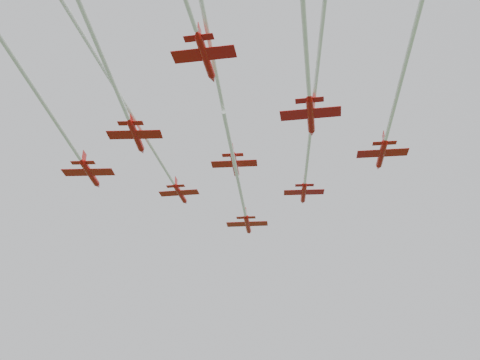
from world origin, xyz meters
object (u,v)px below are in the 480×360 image
(jet_row2_left, at_px, (152,147))
(jet_row3_mid, at_px, (228,131))
(jet_row3_right, at_px, (390,124))
(jet_row3_left, at_px, (55,121))
(jet_row4_left, at_px, (119,96))
(jet_row2_right, at_px, (308,155))
(jet_row4_right, at_px, (307,66))
(jet_lead, at_px, (243,204))

(jet_row2_left, xyz_separation_m, jet_row3_mid, (14.73, -2.49, -0.98))
(jet_row3_right, bearing_deg, jet_row3_left, -167.70)
(jet_row2_left, distance_m, jet_row4_left, 17.61)
(jet_row2_left, distance_m, jet_row2_right, 27.19)
(jet_row3_left, distance_m, jet_row4_right, 38.20)
(jet_row3_left, xyz_separation_m, jet_row3_right, (47.42, 21.10, 2.71))
(jet_row3_right, bearing_deg, jet_row2_left, 176.47)
(jet_row3_left, relative_size, jet_row4_right, 1.23)
(jet_row2_right, bearing_deg, jet_row3_right, -34.10)
(jet_lead, height_order, jet_row3_right, jet_row3_right)
(jet_lead, relative_size, jet_row3_left, 0.79)
(jet_row2_right, bearing_deg, jet_row4_right, -93.27)
(jet_row2_right, bearing_deg, jet_row3_left, -156.22)
(jet_row3_mid, bearing_deg, jet_row4_left, -140.47)
(jet_row3_mid, relative_size, jet_row4_right, 0.93)
(jet_row2_left, xyz_separation_m, jet_row4_left, (3.60, -17.17, -1.49))
(jet_row3_left, height_order, jet_row4_left, jet_row4_left)
(jet_row2_right, bearing_deg, jet_row2_left, -171.38)
(jet_row3_left, bearing_deg, jet_row2_right, 22.57)
(jet_row2_left, xyz_separation_m, jet_row3_left, (-8.05, -15.46, -2.27))
(jet_lead, distance_m, jet_row3_mid, 26.65)
(jet_row3_right, bearing_deg, jet_lead, 137.97)
(jet_row2_left, bearing_deg, jet_lead, 59.69)
(jet_row3_mid, bearing_deg, jet_row4_right, -52.14)
(jet_row4_left, bearing_deg, jet_row2_left, 85.91)
(jet_row2_right, relative_size, jet_row3_mid, 1.22)
(jet_row2_right, bearing_deg, jet_row3_mid, -142.43)
(jet_row3_left, bearing_deg, jet_row3_right, 8.14)
(jet_row2_right, relative_size, jet_row3_left, 0.92)
(jet_row3_right, bearing_deg, jet_row4_left, -159.16)
(jet_row4_left, relative_size, jet_row4_right, 0.92)
(jet_lead, distance_m, jet_row2_right, 20.64)
(jet_lead, height_order, jet_row2_left, jet_row2_left)
(jet_row3_mid, bearing_deg, jet_lead, 89.36)
(jet_row3_right, xyz_separation_m, jet_row4_right, (-9.25, -20.52, -1.50))
(jet_row2_left, relative_size, jet_row4_left, 1.41)
(jet_row2_left, xyz_separation_m, jet_row4_right, (30.12, -14.87, -1.06))
(jet_row2_right, height_order, jet_row3_mid, jet_row2_right)
(jet_row3_left, height_order, jet_row3_mid, jet_row3_mid)
(jet_row3_mid, bearing_deg, jet_row3_left, -163.66)
(jet_lead, xyz_separation_m, jet_row4_left, (-5.29, -40.66, 0.63))
(jet_row3_mid, xyz_separation_m, jet_row4_right, (15.39, -12.39, -0.08))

